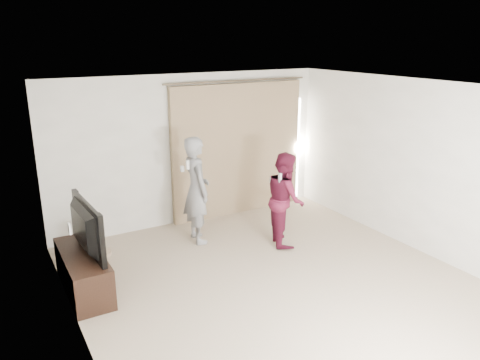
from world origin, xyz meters
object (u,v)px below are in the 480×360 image
Objects in this scene: person_man at (197,190)px; tv_console at (83,272)px; tv at (79,229)px; person_woman at (285,199)px.

tv_console is at bearing -160.07° from person_man.
person_man is (1.95, 0.71, 0.60)m from tv_console.
tv is at bearing 0.00° from tv_console.
tv is 3.12m from person_woman.
tv_console is 0.61m from tv.
person_woman is at bearing -1.15° from tv_console.
person_man is at bearing -73.19° from tv.
person_man is at bearing 146.66° from person_woman.
tv_console is at bearing -0.00° from tv.
tv_console is 3.16m from person_woman.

